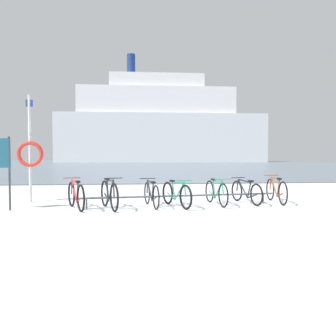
{
  "coord_description": "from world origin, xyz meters",
  "views": [
    {
      "loc": [
        -0.34,
        -6.34,
        1.39
      ],
      "look_at": [
        0.92,
        6.49,
        0.92
      ],
      "focal_mm": 35.07,
      "sensor_mm": 36.0,
      "label": 1
    }
  ],
  "objects_px": {
    "bicycle_3": "(176,194)",
    "bicycle_6": "(276,190)",
    "rescue_post": "(30,152)",
    "bicycle_1": "(109,195)",
    "info_sign": "(0,160)",
    "bicycle_0": "(76,195)",
    "bicycle_4": "(216,192)",
    "bicycle_2": "(151,194)",
    "ferry_ship": "(160,126)",
    "bicycle_5": "(246,192)"
  },
  "relations": [
    {
      "from": "bicycle_3",
      "to": "bicycle_6",
      "type": "xyz_separation_m",
      "value": [
        3.06,
        0.49,
        0.02
      ]
    },
    {
      "from": "rescue_post",
      "to": "bicycle_1",
      "type": "bearing_deg",
      "value": -32.87
    },
    {
      "from": "info_sign",
      "to": "bicycle_1",
      "type": "bearing_deg",
      "value": -1.7
    },
    {
      "from": "bicycle_0",
      "to": "bicycle_6",
      "type": "xyz_separation_m",
      "value": [
        5.73,
        0.65,
        0.0
      ]
    },
    {
      "from": "bicycle_4",
      "to": "bicycle_1",
      "type": "bearing_deg",
      "value": -171.11
    },
    {
      "from": "bicycle_3",
      "to": "bicycle_1",
      "type": "bearing_deg",
      "value": -172.83
    },
    {
      "from": "bicycle_1",
      "to": "info_sign",
      "type": "xyz_separation_m",
      "value": [
        -2.76,
        0.08,
        0.9
      ]
    },
    {
      "from": "bicycle_2",
      "to": "rescue_post",
      "type": "distance_m",
      "value": 4.01
    },
    {
      "from": "bicycle_4",
      "to": "bicycle_6",
      "type": "xyz_separation_m",
      "value": [
        1.89,
        0.25,
        0.01
      ]
    },
    {
      "from": "bicycle_3",
      "to": "bicycle_6",
      "type": "bearing_deg",
      "value": 9.02
    },
    {
      "from": "bicycle_4",
      "to": "ferry_ship",
      "type": "relative_size",
      "value": 0.03
    },
    {
      "from": "rescue_post",
      "to": "bicycle_2",
      "type": "bearing_deg",
      "value": -20.11
    },
    {
      "from": "bicycle_1",
      "to": "rescue_post",
      "type": "distance_m",
      "value": 3.17
    },
    {
      "from": "bicycle_0",
      "to": "rescue_post",
      "type": "height_order",
      "value": "rescue_post"
    },
    {
      "from": "bicycle_2",
      "to": "bicycle_3",
      "type": "bearing_deg",
      "value": -5.17
    },
    {
      "from": "bicycle_6",
      "to": "info_sign",
      "type": "bearing_deg",
      "value": -175.27
    },
    {
      "from": "info_sign",
      "to": "rescue_post",
      "type": "distance_m",
      "value": 1.57
    },
    {
      "from": "bicycle_0",
      "to": "bicycle_2",
      "type": "distance_m",
      "value": 2.0
    },
    {
      "from": "bicycle_1",
      "to": "bicycle_3",
      "type": "xyz_separation_m",
      "value": [
        1.8,
        0.23,
        -0.04
      ]
    },
    {
      "from": "bicycle_2",
      "to": "bicycle_5",
      "type": "distance_m",
      "value": 2.83
    },
    {
      "from": "bicycle_2",
      "to": "rescue_post",
      "type": "xyz_separation_m",
      "value": [
        -3.6,
        1.32,
        1.18
      ]
    },
    {
      "from": "bicycle_4",
      "to": "bicycle_5",
      "type": "relative_size",
      "value": 1.0
    },
    {
      "from": "bicycle_2",
      "to": "bicycle_6",
      "type": "height_order",
      "value": "bicycle_6"
    },
    {
      "from": "bicycle_3",
      "to": "bicycle_4",
      "type": "bearing_deg",
      "value": 11.49
    },
    {
      "from": "ferry_ship",
      "to": "bicycle_6",
      "type": "bearing_deg",
      "value": -91.43
    },
    {
      "from": "bicycle_5",
      "to": "rescue_post",
      "type": "bearing_deg",
      "value": 171.66
    },
    {
      "from": "bicycle_0",
      "to": "bicycle_4",
      "type": "xyz_separation_m",
      "value": [
        3.84,
        0.4,
        -0.01
      ]
    },
    {
      "from": "bicycle_6",
      "to": "ferry_ship",
      "type": "height_order",
      "value": "ferry_ship"
    },
    {
      "from": "bicycle_3",
      "to": "rescue_post",
      "type": "xyz_separation_m",
      "value": [
        -4.29,
        1.38,
        1.18
      ]
    },
    {
      "from": "bicycle_1",
      "to": "bicycle_3",
      "type": "relative_size",
      "value": 0.98
    },
    {
      "from": "bicycle_0",
      "to": "info_sign",
      "type": "bearing_deg",
      "value": 179.56
    },
    {
      "from": "bicycle_5",
      "to": "ferry_ship",
      "type": "bearing_deg",
      "value": 87.81
    },
    {
      "from": "bicycle_1",
      "to": "bicycle_5",
      "type": "distance_m",
      "value": 3.98
    },
    {
      "from": "bicycle_4",
      "to": "info_sign",
      "type": "height_order",
      "value": "info_sign"
    },
    {
      "from": "bicycle_2",
      "to": "ferry_ship",
      "type": "height_order",
      "value": "ferry_ship"
    },
    {
      "from": "bicycle_2",
      "to": "rescue_post",
      "type": "bearing_deg",
      "value": 159.89
    },
    {
      "from": "bicycle_5",
      "to": "bicycle_2",
      "type": "bearing_deg",
      "value": -172.3
    },
    {
      "from": "bicycle_6",
      "to": "ferry_ship",
      "type": "distance_m",
      "value": 70.98
    },
    {
      "from": "bicycle_0",
      "to": "info_sign",
      "type": "distance_m",
      "value": 2.1
    },
    {
      "from": "bicycle_5",
      "to": "ferry_ship",
      "type": "xyz_separation_m",
      "value": [
        2.69,
        70.52,
        8.32
      ]
    },
    {
      "from": "ferry_ship",
      "to": "bicycle_4",
      "type": "bearing_deg",
      "value": -92.95
    },
    {
      "from": "bicycle_2",
      "to": "bicycle_3",
      "type": "height_order",
      "value": "same"
    },
    {
      "from": "bicycle_1",
      "to": "bicycle_5",
      "type": "bearing_deg",
      "value": 9.66
    },
    {
      "from": "bicycle_6",
      "to": "rescue_post",
      "type": "bearing_deg",
      "value": 173.06
    },
    {
      "from": "bicycle_0",
      "to": "bicycle_3",
      "type": "bearing_deg",
      "value": 3.41
    },
    {
      "from": "bicycle_0",
      "to": "bicycle_6",
      "type": "height_order",
      "value": "bicycle_0"
    },
    {
      "from": "bicycle_5",
      "to": "rescue_post",
      "type": "xyz_separation_m",
      "value": [
        -6.41,
        0.94,
        1.19
      ]
    },
    {
      "from": "bicycle_3",
      "to": "bicycle_6",
      "type": "relative_size",
      "value": 0.94
    },
    {
      "from": "bicycle_4",
      "to": "rescue_post",
      "type": "xyz_separation_m",
      "value": [
        -5.46,
        1.14,
        1.17
      ]
    },
    {
      "from": "bicycle_5",
      "to": "ferry_ship",
      "type": "distance_m",
      "value": 71.06
    }
  ]
}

